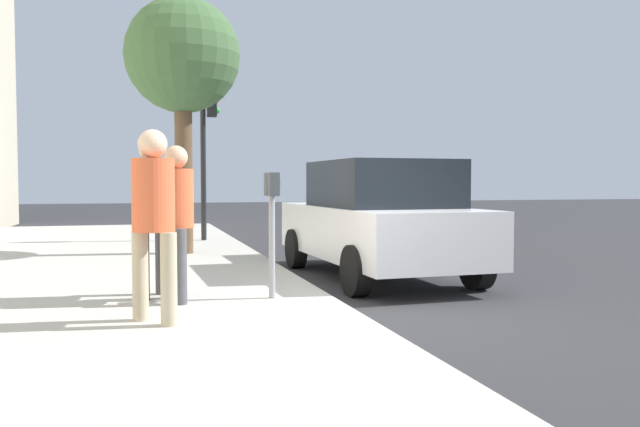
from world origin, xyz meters
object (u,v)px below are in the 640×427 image
(parking_meter, at_px, (272,208))
(street_tree, at_px, (183,59))
(pedestrian_at_meter, at_px, (177,211))
(parked_sedan_near, at_px, (378,219))
(parking_officer, at_px, (152,203))
(traffic_signal, at_px, (208,132))
(pedestrian_bystander, at_px, (153,209))

(parking_meter, height_order, street_tree, street_tree)
(pedestrian_at_meter, distance_m, parked_sedan_near, 3.66)
(pedestrian_at_meter, xyz_separation_m, parking_officer, (0.35, 0.26, 0.07))
(parking_meter, relative_size, traffic_signal, 0.39)
(parking_officer, relative_size, street_tree, 0.39)
(pedestrian_bystander, bearing_deg, traffic_signal, 41.23)
(pedestrian_bystander, height_order, traffic_signal, traffic_signal)
(pedestrian_bystander, bearing_deg, parking_officer, 49.93)
(parking_officer, bearing_deg, parked_sedan_near, 59.70)
(parking_officer, height_order, parked_sedan_near, parking_officer)
(street_tree, distance_m, traffic_signal, 2.93)
(pedestrian_at_meter, height_order, pedestrian_bystander, pedestrian_bystander)
(parking_officer, distance_m, traffic_signal, 7.40)
(street_tree, bearing_deg, parking_officer, 171.78)
(parking_officer, xyz_separation_m, street_tree, (4.53, -0.65, 2.48))
(parking_officer, bearing_deg, parking_meter, 15.44)
(parking_meter, distance_m, pedestrian_bystander, 1.63)
(pedestrian_at_meter, bearing_deg, parked_sedan_near, 26.84)
(street_tree, height_order, traffic_signal, street_tree)
(parking_officer, bearing_deg, pedestrian_at_meter, -19.58)
(pedestrian_at_meter, relative_size, traffic_signal, 0.47)
(street_tree, bearing_deg, parking_meter, -172.65)
(traffic_signal, bearing_deg, parked_sedan_near, -160.34)
(pedestrian_bystander, bearing_deg, parked_sedan_near, 2.35)
(parked_sedan_near, height_order, traffic_signal, traffic_signal)
(parking_officer, xyz_separation_m, parked_sedan_near, (1.61, -3.34, -0.32))
(street_tree, bearing_deg, traffic_signal, -15.07)
(parking_meter, bearing_deg, pedestrian_bystander, 126.74)
(pedestrian_at_meter, height_order, parked_sedan_near, pedestrian_at_meter)
(parking_officer, bearing_deg, traffic_signal, 113.20)
(pedestrian_bystander, bearing_deg, street_tree, 43.94)
(parking_meter, relative_size, parking_officer, 0.79)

